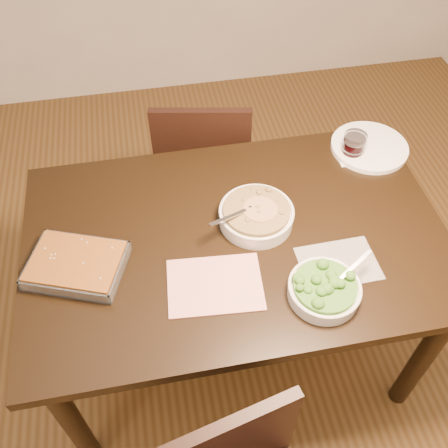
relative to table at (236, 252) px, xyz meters
name	(u,v)px	position (x,y,z in m)	size (l,w,h in m)	color
ground	(233,341)	(0.00, 0.00, -0.65)	(4.00, 4.00, 0.00)	#4C3115
table	(236,252)	(0.00, 0.00, 0.00)	(1.40, 0.90, 0.75)	black
magazine_a	(215,285)	(-0.10, -0.18, 0.10)	(0.29, 0.21, 0.01)	#C6383A
magazine_b	(338,263)	(0.29, -0.18, 0.10)	(0.24, 0.17, 0.00)	#24252B
coaster	(351,155)	(0.51, 0.30, 0.10)	(0.12, 0.12, 0.00)	white
stew_bowl	(256,215)	(0.08, 0.04, 0.13)	(0.26, 0.25, 0.10)	silver
broccoli_bowl	(324,289)	(0.21, -0.28, 0.13)	(0.24, 0.22, 0.09)	silver
baking_dish	(76,265)	(-0.52, -0.05, 0.12)	(0.34, 0.30, 0.05)	silver
wine_tumbler	(354,145)	(0.51, 0.30, 0.15)	(0.09, 0.09, 0.10)	black
dinner_plate	(369,147)	(0.59, 0.32, 0.11)	(0.29, 0.29, 0.02)	white
chair_far	(204,164)	(-0.01, 0.65, -0.17)	(0.47, 0.47, 0.86)	black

